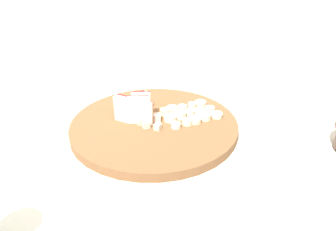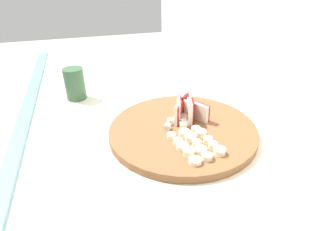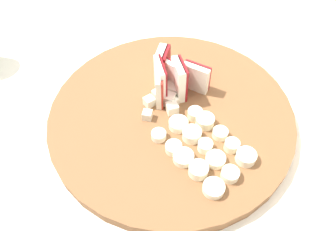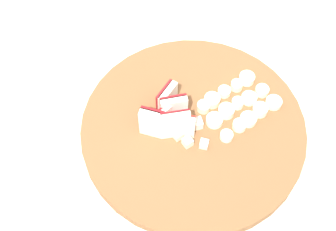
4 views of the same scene
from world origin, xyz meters
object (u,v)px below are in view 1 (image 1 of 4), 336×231
object	(u,v)px
apple_dice_pile	(147,118)
banana_slice_rows	(189,113)
cutting_board	(154,125)
apple_wedge_fan	(136,107)

from	to	relation	value
apple_dice_pile	banana_slice_rows	size ratio (longest dim) A/B	0.60
cutting_board	apple_dice_pile	world-z (taller)	apple_dice_pile
banana_slice_rows	cutting_board	bearing A→B (deg)	-179.47
cutting_board	banana_slice_rows	bearing A→B (deg)	0.53
cutting_board	apple_wedge_fan	distance (m)	0.06
cutting_board	banana_slice_rows	xyz separation A→B (m)	(0.09, 0.00, 0.02)
apple_wedge_fan	apple_dice_pile	size ratio (longest dim) A/B	1.18
apple_wedge_fan	apple_dice_pile	bearing A→B (deg)	-47.08
cutting_board	banana_slice_rows	distance (m)	0.09
apple_dice_pile	banana_slice_rows	distance (m)	0.11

